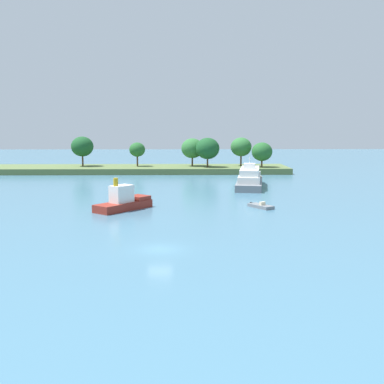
{
  "coord_description": "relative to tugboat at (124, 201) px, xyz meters",
  "views": [
    {
      "loc": [
        2.38,
        -49.16,
        12.95
      ],
      "look_at": [
        4.02,
        34.13,
        1.2
      ],
      "focal_mm": 45.32,
      "sensor_mm": 36.0,
      "label": 1
    }
  ],
  "objects": [
    {
      "name": "white_riverboat",
      "position": [
        22.76,
        25.98,
        0.47
      ],
      "size": [
        7.97,
        18.5,
        6.48
      ],
      "color": "slate",
      "rests_on": "ground"
    },
    {
      "name": "tugboat",
      "position": [
        0.0,
        0.0,
        0.0
      ],
      "size": [
        8.56,
        9.4,
        4.98
      ],
      "color": "maroon",
      "rests_on": "ground"
    },
    {
      "name": "ground_plane",
      "position": [
        6.54,
        -23.64,
        -1.27
      ],
      "size": [
        400.0,
        400.0,
        0.0
      ],
      "primitive_type": "plane",
      "color": "teal"
    },
    {
      "name": "treeline_island",
      "position": [
        1.3,
        57.93,
        1.39
      ],
      "size": [
        81.19,
        15.83,
        9.56
      ],
      "color": "#566B3D",
      "rests_on": "ground"
    },
    {
      "name": "small_motorboat",
      "position": [
        21.08,
        1.14,
        -1.0
      ],
      "size": [
        3.81,
        4.63,
        0.99
      ],
      "color": "slate",
      "rests_on": "ground"
    }
  ]
}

